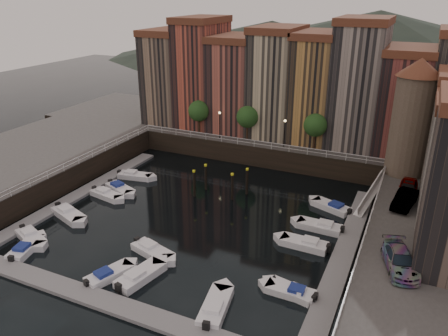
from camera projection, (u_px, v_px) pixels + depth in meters
The scene contains 32 objects.
ground at pixel (203, 214), 49.85m from camera, with size 200.00×200.00×0.00m, color black.
quay_far at pixel (276, 137), 71.13m from camera, with size 80.00×20.00×3.00m, color black.
quay_left at pixel (10, 169), 58.47m from camera, with size 20.00×36.00×3.00m, color black.
dock_left at pixel (86, 190), 55.23m from camera, with size 2.00×28.00×0.35m, color gray.
dock_right at pixel (345, 250), 42.65m from camera, with size 2.00×28.00×0.35m, color gray.
dock_near at pixel (107, 302), 35.50m from camera, with size 30.00×2.00×0.35m, color gray.
mountains at pixel (366, 43), 138.60m from camera, with size 145.00×100.00×18.00m.
far_terrace at pixel (295, 83), 64.16m from camera, with size 48.70×10.30×17.50m.
corner_tower at pixel (413, 116), 50.41m from camera, with size 5.20×5.20×13.80m.
promenade_trees at pixel (252, 118), 63.17m from camera, with size 21.20×3.20×5.20m.
street_lamps at pixel (251, 124), 62.46m from camera, with size 10.36×0.36×4.18m.
railings at pixel (221, 168), 52.52m from camera, with size 36.08×34.04×0.52m.
gangway at pixel (372, 192), 50.89m from camera, with size 2.78×8.32×3.73m.
mooring_pilings at pixel (220, 183), 53.89m from camera, with size 6.00×3.65×3.78m.
boat_left_0 at pixel (31, 237), 44.46m from camera, with size 4.73×3.20×1.07m.
boat_left_1 at pixel (68, 214), 48.95m from camera, with size 5.27×3.39×1.19m.
boat_left_2 at pixel (106, 194), 53.74m from camera, with size 4.80×2.46×1.08m.
boat_left_3 at pixel (120, 188), 55.33m from camera, with size 4.88×3.25×1.10m.
boat_left_4 at pixel (134, 176), 59.15m from camera, with size 4.96×2.52×1.11m.
boat_right_0 at pixel (291, 292), 36.45m from camera, with size 4.42×1.68×1.01m.
boat_right_1 at pixel (292, 291), 36.54m from camera, with size 4.41×2.34×0.99m.
boat_right_2 at pixel (305, 244), 43.26m from camera, with size 4.97×1.91×1.14m.
boat_right_3 at pixel (320, 226), 46.42m from camera, with size 4.98×1.95×1.14m.
boat_right_4 at pixel (332, 207), 50.64m from camera, with size 4.94×3.31×1.12m.
boat_near_0 at pixel (26, 248), 42.56m from camera, with size 2.68×4.76×1.07m.
boat_near_1 at pixel (109, 275), 38.63m from camera, with size 3.02×4.65×1.05m.
boat_near_2 at pixel (140, 276), 38.39m from camera, with size 2.82×5.25×1.18m.
boat_near_3 at pixel (215, 307), 34.57m from camera, with size 2.68×5.29×1.19m.
car_a at pixel (408, 188), 47.26m from camera, with size 1.85×4.61×1.57m, color gray.
car_b at pixel (405, 200), 44.64m from camera, with size 1.70×4.87×1.60m, color gray.
car_c at pixel (400, 261), 34.56m from camera, with size 2.18×5.37×1.56m, color gray.
boat_extra_769 at pixel (152, 251), 42.12m from camera, with size 5.01×3.00×1.12m.
Camera 1 is at (20.71, -39.07, 23.73)m, focal length 35.00 mm.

